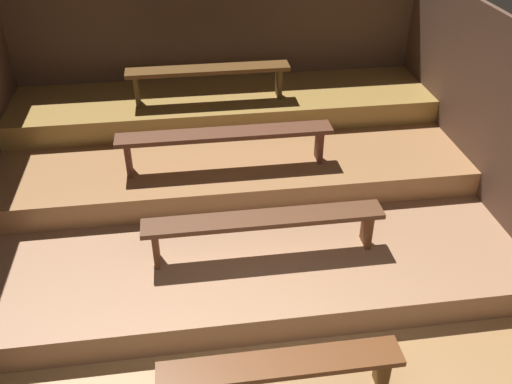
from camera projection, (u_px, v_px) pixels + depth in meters
name	position (u px, v px, depth m)	size (l,w,h in m)	color
ground	(242.00, 246.00, 6.11)	(6.22, 6.09, 0.08)	#9B7145
wall_back	(218.00, 58.00, 7.66)	(6.22, 0.06, 2.27)	brown
wall_right	(501.00, 135.00, 5.78)	(0.06, 6.09, 2.27)	brown
platform_lower	(236.00, 201.00, 6.50)	(5.42, 4.08, 0.30)	#9F7250
platform_middle	(229.00, 147.00, 6.98)	(5.42, 2.53, 0.30)	#A67448
platform_upper	(223.00, 104.00, 7.34)	(5.42, 1.25, 0.30)	#A47D3E
bench_floor_center	(281.00, 369.00, 4.25)	(1.89, 0.27, 0.44)	brown
bench_lower_center	(264.00, 223.00, 5.29)	(2.32, 0.27, 0.44)	brown
bench_middle_center	(225.00, 138.00, 6.10)	(2.38, 0.27, 0.44)	#58301E
bench_upper_center	(208.00, 73.00, 6.89)	(2.03, 0.27, 0.44)	brown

